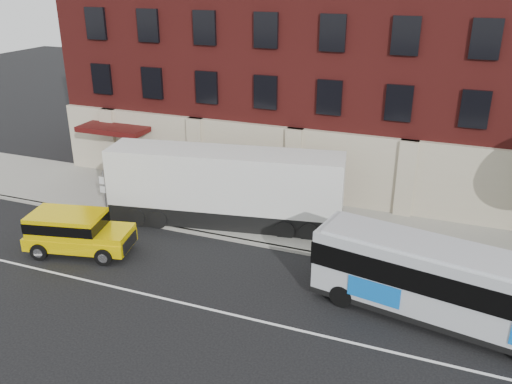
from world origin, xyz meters
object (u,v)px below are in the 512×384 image
at_px(yellow_suv, 74,230).
at_px(shipping_container, 225,189).
at_px(sign_pole, 104,191).
at_px(city_bus, 465,288).

distance_m(yellow_suv, shipping_container, 7.37).
height_order(sign_pole, city_bus, city_bus).
bearing_deg(sign_pole, city_bus, -10.65).
height_order(yellow_suv, shipping_container, shipping_container).
distance_m(sign_pole, shipping_container, 6.42).
bearing_deg(yellow_suv, sign_pole, 105.75).
xyz_separation_m(yellow_suv, shipping_container, (5.18, 5.18, 0.82)).
relative_size(sign_pole, shipping_container, 0.21).
height_order(city_bus, shipping_container, shipping_container).
bearing_deg(yellow_suv, city_bus, 1.41).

